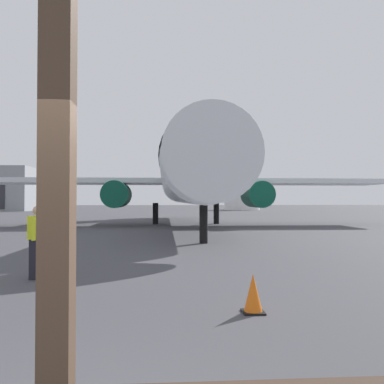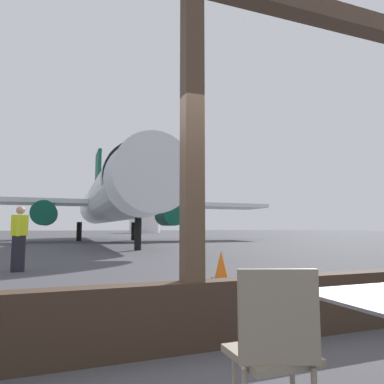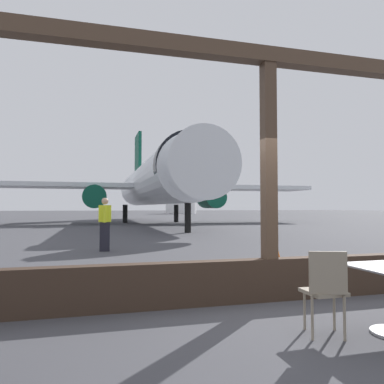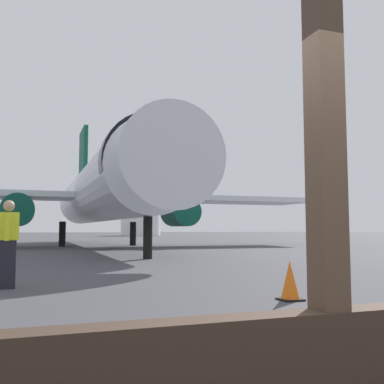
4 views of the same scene
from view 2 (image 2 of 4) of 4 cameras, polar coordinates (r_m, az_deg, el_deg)
ground_plane at (r=43.23m, az=-18.83°, el=-7.19°), size 220.00×220.00×0.00m
window_frame at (r=3.42m, az=0.01°, el=-2.19°), size 9.17×0.24×3.95m
cafe_chair_aisle_left at (r=1.98m, az=13.50°, el=-23.19°), size 0.48×0.48×0.95m
airplane at (r=29.87m, az=-13.34°, el=-1.18°), size 30.06×31.07×10.51m
ground_crew_worker at (r=10.31m, az=-26.82°, el=-6.76°), size 0.40×0.57×1.74m
traffic_cone at (r=7.94m, az=4.88°, el=-12.12°), size 0.36×0.36×0.65m
fuel_storage_tank at (r=78.23m, az=-7.87°, el=-5.12°), size 6.81×6.81×4.48m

